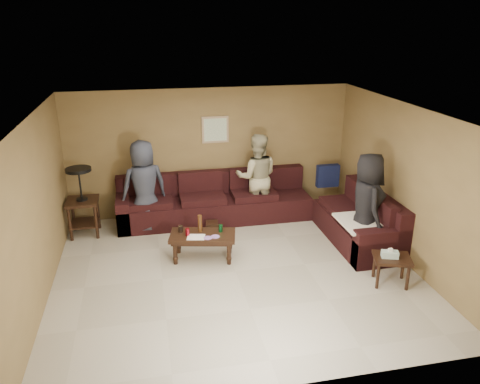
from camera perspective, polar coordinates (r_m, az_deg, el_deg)
The scene contains 10 objects.
room at distance 6.75m, azimuth -0.61°, elevation 2.62°, with size 5.60×5.50×2.50m.
sectional_sofa at distance 8.77m, azimuth 2.72°, elevation -2.35°, with size 4.65×2.90×0.97m.
coffee_table at distance 7.66m, azimuth -4.60°, elevation -5.57°, with size 1.14×0.74×0.72m.
end_table_left at distance 8.82m, azimuth -18.69°, elevation -0.98°, with size 0.56×0.56×1.27m.
side_table_right at distance 7.30m, azimuth 17.99°, elevation -7.94°, with size 0.64×0.58×0.58m.
waste_bin at distance 8.54m, azimuth -3.42°, elevation -4.47°, with size 0.22×0.22×0.26m, color black.
wall_art at distance 9.11m, azimuth -3.04°, elevation 7.60°, with size 0.52×0.04×0.52m.
person_left at distance 8.65m, azimuth -11.60°, elevation 0.66°, with size 0.84×0.54×1.71m, color #2B2F3C.
person_middle at distance 9.02m, azimuth 2.06°, elevation 1.84°, with size 0.82×0.64×1.69m, color tan.
person_right at distance 7.90m, azimuth 15.16°, elevation -1.50°, with size 0.85×0.55×1.74m, color black.
Camera 1 is at (-1.24, -6.30, 3.75)m, focal length 35.00 mm.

